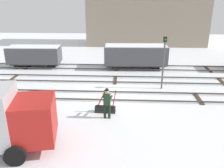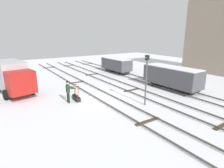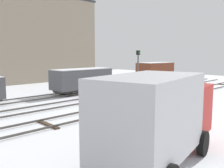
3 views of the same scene
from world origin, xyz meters
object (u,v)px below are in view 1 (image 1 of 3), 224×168
at_px(switch_lever_frame, 105,108).
at_px(freight_car_far_end, 136,55).
at_px(rail_worker, 107,101).
at_px(freight_car_mid_siding, 34,55).
at_px(signal_post, 164,58).

height_order(switch_lever_frame, freight_car_far_end, freight_car_far_end).
xyz_separation_m(switch_lever_frame, rail_worker, (0.16, -0.71, 0.81)).
bearing_deg(freight_car_mid_siding, switch_lever_frame, -52.42).
relative_size(switch_lever_frame, signal_post, 0.37).
bearing_deg(signal_post, switch_lever_frame, -133.92).
xyz_separation_m(rail_worker, signal_post, (3.82, 4.86, 1.35)).
bearing_deg(switch_lever_frame, rail_worker, -73.44).
bearing_deg(rail_worker, freight_car_far_end, 82.33).
relative_size(rail_worker, freight_car_mid_siding, 0.36).
relative_size(switch_lever_frame, freight_car_mid_siding, 0.29).
xyz_separation_m(signal_post, freight_car_mid_siding, (-11.70, 5.25, -1.19)).
height_order(switch_lever_frame, signal_post, signal_post).
xyz_separation_m(rail_worker, freight_car_far_end, (2.02, 10.11, 0.27)).
height_order(switch_lever_frame, freight_car_mid_siding, freight_car_mid_siding).
xyz_separation_m(freight_car_far_end, freight_car_mid_siding, (-9.89, 0.00, -0.11)).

